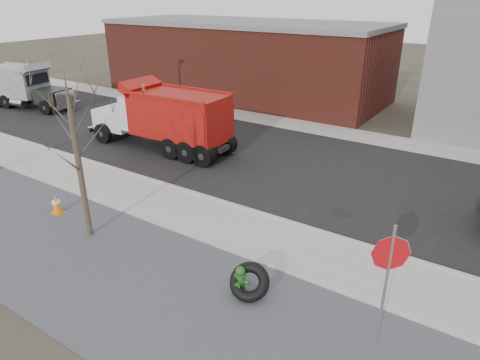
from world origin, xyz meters
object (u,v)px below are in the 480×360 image
Objects in this scene: fire_hydrant at (240,282)px; stop_sign at (389,267)px; truck_tire at (249,282)px; dump_truck_grey at (24,85)px; dump_truck_red_b at (164,116)px.

stop_sign reaches higher than fire_hydrant.
stop_sign is (3.19, 0.24, 1.56)m from truck_tire.
truck_tire is at bearing -27.21° from dump_truck_grey.
stop_sign is 0.39× the size of dump_truck_red_b.
dump_truck_red_b reaches higher than fire_hydrant.
truck_tire is at bearing 172.99° from stop_sign.
stop_sign reaches higher than truck_tire.
dump_truck_grey reaches higher than fire_hydrant.
dump_truck_grey is (-13.44, 1.09, -0.16)m from dump_truck_red_b.
stop_sign is at bearing -24.45° from dump_truck_grey.
fire_hydrant is 0.13× the size of dump_truck_grey.
dump_truck_red_b is (-9.39, 7.18, 1.21)m from truck_tire.
stop_sign is 27.23m from dump_truck_grey.
fire_hydrant is 24.11m from dump_truck_grey.
dump_truck_grey reaches higher than truck_tire.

